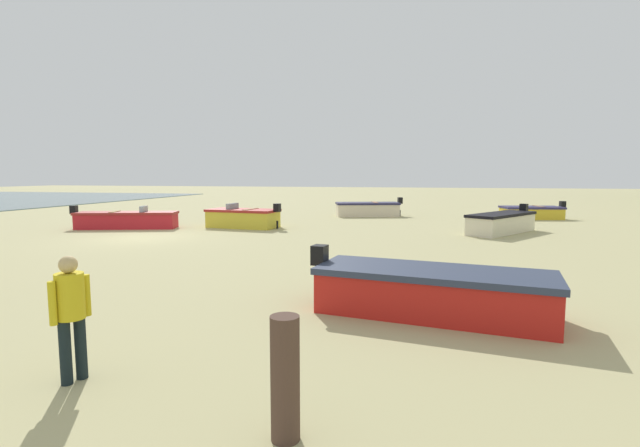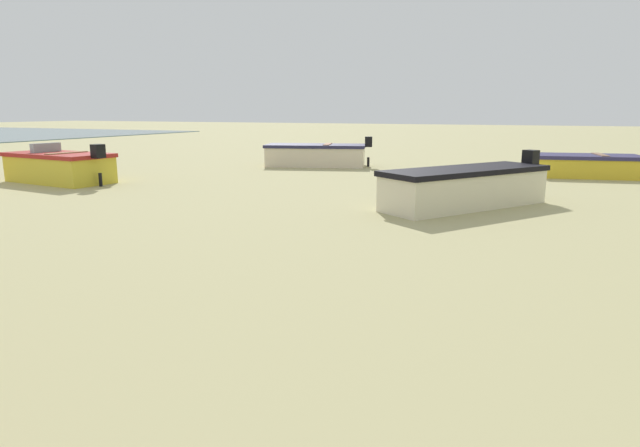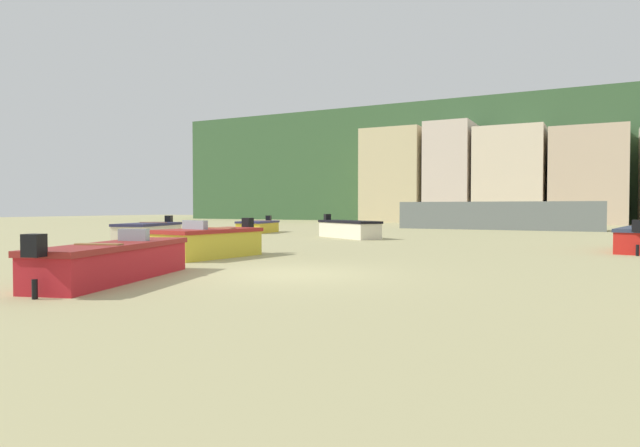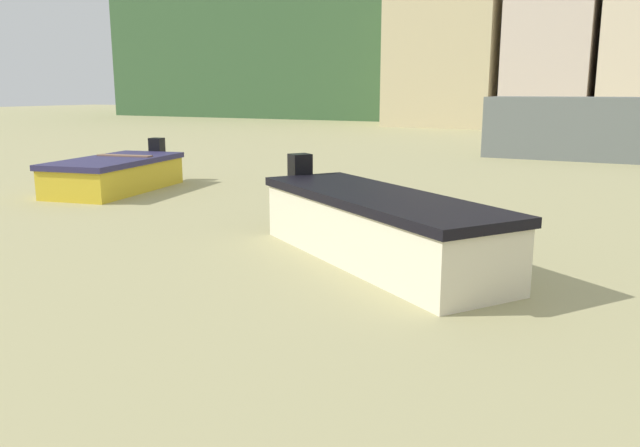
{
  "view_description": "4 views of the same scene",
  "coord_description": "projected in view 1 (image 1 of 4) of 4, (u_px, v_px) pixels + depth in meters",
  "views": [
    {
      "loc": [
        16.66,
        11.53,
        2.62
      ],
      "look_at": [
        -3.38,
        6.86,
        0.41
      ],
      "focal_mm": 25.52,
      "sensor_mm": 36.0,
      "label": 1
    },
    {
      "loc": [
        7.53,
        16.74,
        2.2
      ],
      "look_at": [
        1.05,
        13.91,
        0.7
      ],
      "focal_mm": 30.13,
      "sensor_mm": 36.0,
      "label": 2
    },
    {
      "loc": [
        6.69,
        -11.32,
        1.59
      ],
      "look_at": [
        -6.3,
        14.04,
        0.76
      ],
      "focal_mm": 30.94,
      "sensor_mm": 36.0,
      "label": 3
    },
    {
      "loc": [
        -1.93,
        7.3,
        2.23
      ],
      "look_at": [
        -5.52,
        14.16,
        0.6
      ],
      "focal_mm": 35.58,
      "sensor_mm": 36.0,
      "label": 4
    }
  ],
  "objects": [
    {
      "name": "boat_yellow_2",
      "position": [
        532.0,
        212.0,
        27.16
      ],
      "size": [
        2.25,
        3.76,
        1.06
      ],
      "rotation": [
        0.0,
        0.0,
        3.33
      ],
      "color": "gold",
      "rests_on": "ground"
    },
    {
      "name": "boat_cream_0",
      "position": [
        368.0,
        209.0,
        28.99
      ],
      "size": [
        2.67,
        4.33,
        1.18
      ],
      "rotation": [
        0.0,
        0.0,
        3.43
      ],
      "color": "beige",
      "rests_on": "ground"
    },
    {
      "name": "boat_red_3",
      "position": [
        432.0,
        292.0,
        8.5
      ],
      "size": [
        2.21,
        4.68,
        1.19
      ],
      "rotation": [
        0.0,
        0.0,
        6.13
      ],
      "color": "red",
      "rests_on": "ground"
    },
    {
      "name": "boat_red_1",
      "position": [
        127.0,
        220.0,
        22.25
      ],
      "size": [
        2.53,
        5.05,
        1.14
      ],
      "rotation": [
        0.0,
        0.0,
        0.29
      ],
      "color": "red",
      "rests_on": "ground"
    },
    {
      "name": "boat_cream_6",
      "position": [
        502.0,
        223.0,
        20.51
      ],
      "size": [
        4.31,
        3.51,
        1.23
      ],
      "rotation": [
        0.0,
        0.0,
        4.12
      ],
      "color": "beige",
      "rests_on": "ground"
    },
    {
      "name": "boat_yellow_5",
      "position": [
        243.0,
        218.0,
        22.68
      ],
      "size": [
        2.0,
        3.85,
        1.23
      ],
      "rotation": [
        0.0,
        0.0,
        3.03
      ],
      "color": "gold",
      "rests_on": "ground"
    },
    {
      "name": "mooring_post_near_water",
      "position": [
        285.0,
        379.0,
        4.45
      ],
      "size": [
        0.29,
        0.29,
        1.26
      ],
      "primitive_type": "cylinder",
      "color": "#4D372C",
      "rests_on": "ground"
    },
    {
      "name": "beach_walker_foreground",
      "position": [
        71.0,
        308.0,
        5.69
      ],
      "size": [
        0.53,
        0.43,
        1.62
      ],
      "rotation": [
        0.0,
        0.0,
        5.98
      ],
      "color": "black",
      "rests_on": "ground"
    },
    {
      "name": "ground_plane",
      "position": [
        142.0,
        238.0,
        19.01
      ],
      "size": [
        160.0,
        160.0,
        0.0
      ],
      "primitive_type": "plane",
      "color": "tan"
    }
  ]
}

